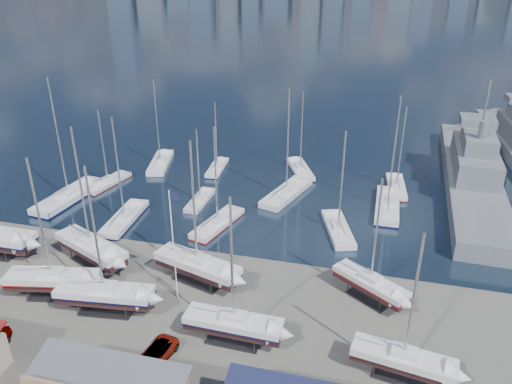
# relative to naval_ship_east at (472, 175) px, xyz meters

# --- Properties ---
(ground) EXTENTS (1400.00, 1400.00, 0.00)m
(ground) POSITION_rel_naval_ship_east_xyz_m (-32.76, -38.36, -1.66)
(ground) COLOR #605E59
(ground) RESTS_ON ground
(water) EXTENTS (1400.00, 600.00, 0.40)m
(water) POSITION_rel_naval_ship_east_xyz_m (-32.76, 271.64, -1.81)
(water) COLOR #192E3B
(water) RESTS_ON ground
(sailboat_cradle_1) EXTENTS (9.97, 4.60, 15.59)m
(sailboat_cradle_1) POSITION_rel_naval_ship_east_xyz_m (-45.81, -40.66, 0.39)
(sailboat_cradle_1) COLOR #2D2D33
(sailboat_cradle_1) RESTS_ON ground
(sailboat_cradle_2) EXTENTS (10.44, 6.71, 16.54)m
(sailboat_cradle_2) POSITION_rel_naval_ship_east_xyz_m (-45.27, -34.12, 0.44)
(sailboat_cradle_2) COLOR #2D2D33
(sailboat_cradle_2) RESTS_ON ground
(sailboat_cradle_3) EXTENTS (10.03, 3.90, 15.81)m
(sailboat_cradle_3) POSITION_rel_naval_ship_east_xyz_m (-39.25, -41.53, 0.40)
(sailboat_cradle_3) COLOR #2D2D33
(sailboat_cradle_3) RESTS_ON ground
(sailboat_cradle_4) EXTENTS (10.41, 5.60, 16.34)m
(sailboat_cradle_4) POSITION_rel_naval_ship_east_xyz_m (-32.11, -34.49, 0.43)
(sailboat_cradle_4) COLOR #2D2D33
(sailboat_cradle_4) RESTS_ON ground
(sailboat_cradle_5) EXTENTS (9.24, 2.79, 14.93)m
(sailboat_cradle_5) POSITION_rel_naval_ship_east_xyz_m (-25.63, -42.51, 0.35)
(sailboat_cradle_5) COLOR #2D2D33
(sailboat_cradle_5) RESTS_ON ground
(sailboat_cradle_6) EXTENTS (8.25, 6.70, 13.76)m
(sailboat_cradle_6) POSITION_rel_naval_ship_east_xyz_m (-13.81, -32.96, 0.29)
(sailboat_cradle_6) COLOR #2D2D33
(sailboat_cradle_6) RESTS_ON ground
(sailboat_cradle_7) EXTENTS (8.83, 3.73, 14.13)m
(sailboat_cradle_7) POSITION_rel_naval_ship_east_xyz_m (-10.60, -43.20, 0.32)
(sailboat_cradle_7) COLOR #2D2D33
(sailboat_cradle_7) RESTS_ON ground
(sailboat_moored_0) EXTENTS (4.93, 12.91, 18.83)m
(sailboat_moored_0) POSITION_rel_naval_ship_east_xyz_m (-57.52, -20.27, -1.35)
(sailboat_moored_0) COLOR black
(sailboat_moored_0) RESTS_ON water
(sailboat_moored_1) EXTENTS (4.19, 8.78, 12.66)m
(sailboat_moored_1) POSITION_rel_naval_ship_east_xyz_m (-54.70, -14.06, -1.36)
(sailboat_moored_1) COLOR black
(sailboat_moored_1) RESTS_ON water
(sailboat_moored_2) EXTENTS (5.18, 10.60, 15.42)m
(sailboat_moored_2) POSITION_rel_naval_ship_east_xyz_m (-50.09, -4.60, -1.34)
(sailboat_moored_2) COLOR black
(sailboat_moored_2) RESTS_ON water
(sailboat_moored_3) EXTENTS (3.40, 10.32, 15.22)m
(sailboat_moored_3) POSITION_rel_naval_ship_east_xyz_m (-46.46, -24.18, -1.36)
(sailboat_moored_3) COLOR black
(sailboat_moored_3) RESTS_ON water
(sailboat_moored_4) EXTENTS (2.21, 7.73, 11.66)m
(sailboat_moored_4) POSITION_rel_naval_ship_east_xyz_m (-38.64, -16.26, -1.34)
(sailboat_moored_4) COLOR black
(sailboat_moored_4) RESTS_ON water
(sailboat_moored_5) EXTENTS (2.92, 8.24, 12.08)m
(sailboat_moored_5) POSITION_rel_naval_ship_east_xyz_m (-40.12, -4.08, -1.35)
(sailboat_moored_5) COLOR black
(sailboat_moored_5) RESTS_ON water
(sailboat_moored_6) EXTENTS (5.04, 10.00, 14.40)m
(sailboat_moored_6) POSITION_rel_naval_ship_east_xyz_m (-33.95, -22.31, -1.36)
(sailboat_moored_6) COLOR black
(sailboat_moored_6) RESTS_ON water
(sailboat_moored_7) EXTENTS (6.25, 11.66, 16.96)m
(sailboat_moored_7) POSITION_rel_naval_ship_east_xyz_m (-26.94, -11.08, -1.34)
(sailboat_moored_7) COLOR black
(sailboat_moored_7) RESTS_ON water
(sailboat_moored_8) EXTENTS (6.27, 9.68, 14.10)m
(sailboat_moored_8) POSITION_rel_naval_ship_east_xyz_m (-26.58, -1.39, -1.36)
(sailboat_moored_8) COLOR black
(sailboat_moored_8) RESTS_ON water
(sailboat_moored_9) EXTENTS (5.48, 9.87, 14.37)m
(sailboat_moored_9) POSITION_rel_naval_ship_east_xyz_m (-18.38, -19.86, -1.34)
(sailboat_moored_9) COLOR black
(sailboat_moored_9) RESTS_ON water
(sailboat_moored_10) EXTENTS (3.23, 11.43, 17.08)m
(sailboat_moored_10) POSITION_rel_naval_ship_east_xyz_m (-12.36, -11.55, -1.35)
(sailboat_moored_10) COLOR black
(sailboat_moored_10) RESTS_ON water
(sailboat_moored_11) EXTENTS (3.29, 9.22, 13.50)m
(sailboat_moored_11) POSITION_rel_naval_ship_east_xyz_m (-11.16, -4.47, -1.36)
(sailboat_moored_11) COLOR black
(sailboat_moored_11) RESTS_ON water
(naval_ship_east) EXTENTS (9.22, 46.78, 18.19)m
(naval_ship_east) POSITION_rel_naval_ship_east_xyz_m (0.00, 0.00, 0.00)
(naval_ship_east) COLOR slate
(naval_ship_east) RESTS_ON water
(car_b) EXTENTS (3.94, 1.62, 1.27)m
(car_b) POSITION_rel_naval_ship_east_xyz_m (-38.02, -48.61, -1.03)
(car_b) COLOR gray
(car_b) RESTS_ON ground
(car_c) EXTENTS (3.05, 5.14, 1.34)m
(car_c) POSITION_rel_naval_ship_east_xyz_m (-31.58, -46.58, -0.99)
(car_c) COLOR gray
(car_c) RESTS_ON ground
(flagpole) EXTENTS (1.10, 0.12, 12.44)m
(flagpole) POSITION_rel_naval_ship_east_xyz_m (-33.13, -37.73, 5.53)
(flagpole) COLOR white
(flagpole) RESTS_ON ground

